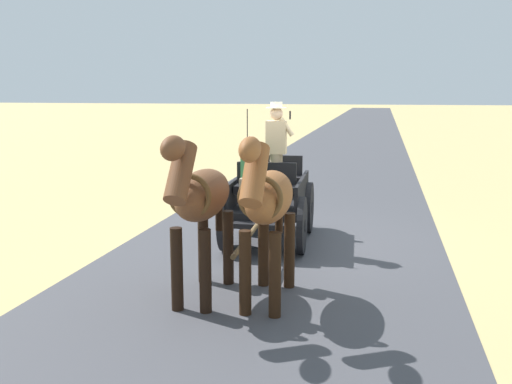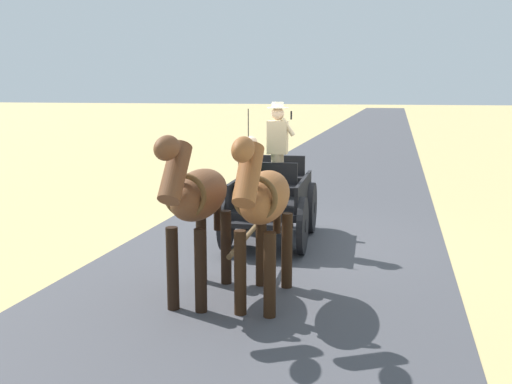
# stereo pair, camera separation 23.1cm
# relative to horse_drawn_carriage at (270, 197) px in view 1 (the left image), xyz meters

# --- Properties ---
(ground_plane) EXTENTS (200.00, 200.00, 0.00)m
(ground_plane) POSITION_rel_horse_drawn_carriage_xyz_m (-0.27, -0.10, -0.82)
(ground_plane) COLOR tan
(road_surface) EXTENTS (5.55, 160.00, 0.01)m
(road_surface) POSITION_rel_horse_drawn_carriage_xyz_m (-0.27, -0.10, -0.81)
(road_surface) COLOR #424247
(road_surface) RESTS_ON ground
(horse_drawn_carriage) EXTENTS (1.50, 4.51, 2.50)m
(horse_drawn_carriage) POSITION_rel_horse_drawn_carriage_xyz_m (0.00, 0.00, 0.00)
(horse_drawn_carriage) COLOR black
(horse_drawn_carriage) RESTS_ON ground
(horse_near_side) EXTENTS (0.56, 2.13, 2.21)m
(horse_near_side) POSITION_rel_horse_drawn_carriage_xyz_m (-0.55, 3.01, 0.51)
(horse_near_side) COLOR brown
(horse_near_side) RESTS_ON ground
(horse_off_side) EXTENTS (0.56, 2.13, 2.21)m
(horse_off_side) POSITION_rel_horse_drawn_carriage_xyz_m (0.31, 3.04, 0.51)
(horse_off_side) COLOR brown
(horse_off_side) RESTS_ON ground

